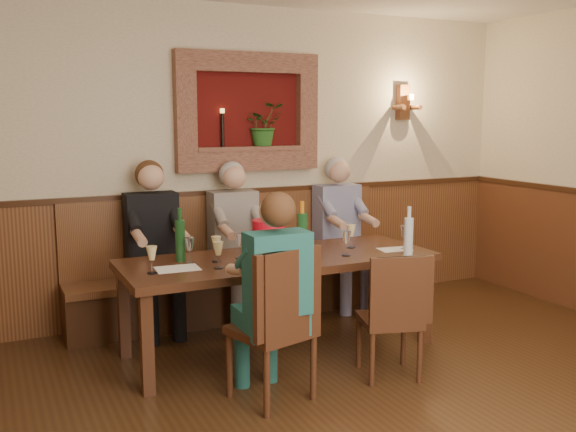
% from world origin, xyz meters
% --- Properties ---
extents(room_shell, '(6.04, 6.04, 2.82)m').
position_xyz_m(room_shell, '(0.00, 0.00, 1.89)').
color(room_shell, '#C4B594').
rests_on(room_shell, ground).
extents(wainscoting, '(6.02, 6.02, 1.15)m').
position_xyz_m(wainscoting, '(0.00, -0.00, 0.59)').
color(wainscoting, '#542A18').
rests_on(wainscoting, ground).
extents(wall_niche, '(1.36, 0.30, 1.06)m').
position_xyz_m(wall_niche, '(0.24, 2.94, 1.81)').
color(wall_niche, '#4F0D0B').
rests_on(wall_niche, ground).
extents(wall_sconce, '(0.25, 0.20, 0.35)m').
position_xyz_m(wall_sconce, '(1.90, 2.93, 1.94)').
color(wall_sconce, '#542A18').
rests_on(wall_sconce, ground).
extents(dining_table, '(2.40, 0.90, 0.75)m').
position_xyz_m(dining_table, '(0.00, 1.85, 0.68)').
color(dining_table, '#341E0F').
rests_on(dining_table, ground).
extents(bench, '(3.00, 0.45, 1.11)m').
position_xyz_m(bench, '(0.00, 2.79, 0.33)').
color(bench, '#381E0F').
rests_on(bench, ground).
extents(chair_near_left, '(0.55, 0.55, 1.02)m').
position_xyz_m(chair_near_left, '(-0.40, 1.07, 0.30)').
color(chair_near_left, '#341E0F').
rests_on(chair_near_left, ground).
extents(chair_near_right, '(0.49, 0.49, 0.89)m').
position_xyz_m(chair_near_right, '(0.49, 1.06, 0.26)').
color(chair_near_right, '#341E0F').
rests_on(chair_near_right, ground).
extents(person_bench_left, '(0.43, 0.53, 1.45)m').
position_xyz_m(person_bench_left, '(-0.76, 2.69, 0.60)').
color(person_bench_left, black).
rests_on(person_bench_left, ground).
extents(person_bench_mid, '(0.42, 0.51, 1.42)m').
position_xyz_m(person_bench_mid, '(-0.02, 2.69, 0.59)').
color(person_bench_mid, '#5D5655').
rests_on(person_bench_mid, ground).
extents(person_bench_right, '(0.42, 0.52, 1.43)m').
position_xyz_m(person_bench_right, '(1.04, 2.69, 0.59)').
color(person_bench_right, navy).
rests_on(person_bench_right, ground).
extents(person_chair_front, '(0.39, 0.48, 1.36)m').
position_xyz_m(person_chair_front, '(-0.41, 1.07, 0.56)').
color(person_chair_front, '#16404E').
rests_on(person_chair_front, ground).
extents(spittoon_bucket, '(0.32, 0.32, 0.28)m').
position_xyz_m(spittoon_bucket, '(-0.08, 1.87, 0.89)').
color(spittoon_bucket, red).
rests_on(spittoon_bucket, dining_table).
extents(wine_bottle_green_a, '(0.10, 0.10, 0.43)m').
position_xyz_m(wine_bottle_green_a, '(0.13, 1.72, 0.93)').
color(wine_bottle_green_a, '#19471E').
rests_on(wine_bottle_green_a, dining_table).
extents(wine_bottle_green_b, '(0.08, 0.08, 0.40)m').
position_xyz_m(wine_bottle_green_b, '(-0.72, 2.03, 0.91)').
color(wine_bottle_green_b, '#19471E').
rests_on(wine_bottle_green_b, dining_table).
extents(water_bottle, '(0.09, 0.09, 0.38)m').
position_xyz_m(water_bottle, '(0.92, 1.46, 0.91)').
color(water_bottle, silver).
rests_on(water_bottle, dining_table).
extents(tasting_sheet_a, '(0.32, 0.24, 0.00)m').
position_xyz_m(tasting_sheet_a, '(-0.81, 1.80, 0.75)').
color(tasting_sheet_a, white).
rests_on(tasting_sheet_a, dining_table).
extents(tasting_sheet_b, '(0.31, 0.25, 0.00)m').
position_xyz_m(tasting_sheet_b, '(-0.05, 1.73, 0.75)').
color(tasting_sheet_b, white).
rests_on(tasting_sheet_b, dining_table).
extents(tasting_sheet_c, '(0.27, 0.21, 0.00)m').
position_xyz_m(tasting_sheet_c, '(0.95, 1.68, 0.75)').
color(tasting_sheet_c, white).
rests_on(tasting_sheet_c, dining_table).
extents(tasting_sheet_d, '(0.31, 0.27, 0.00)m').
position_xyz_m(tasting_sheet_d, '(-0.32, 1.57, 0.75)').
color(tasting_sheet_d, white).
rests_on(tasting_sheet_d, dining_table).
extents(wine_glass_0, '(0.08, 0.08, 0.19)m').
position_xyz_m(wine_glass_0, '(-1.01, 1.73, 0.85)').
color(wine_glass_0, '#F2DB90').
rests_on(wine_glass_0, dining_table).
extents(wine_glass_1, '(0.08, 0.08, 0.19)m').
position_xyz_m(wine_glass_1, '(-0.68, 1.92, 0.85)').
color(wine_glass_1, white).
rests_on(wine_glass_1, dining_table).
extents(wine_glass_2, '(0.08, 0.08, 0.19)m').
position_xyz_m(wine_glass_2, '(-0.55, 1.68, 0.85)').
color(wine_glass_2, '#F2DB90').
rests_on(wine_glass_2, dining_table).
extents(wine_glass_3, '(0.08, 0.08, 0.19)m').
position_xyz_m(wine_glass_3, '(-0.30, 1.92, 0.85)').
color(wine_glass_3, white).
rests_on(wine_glass_3, dining_table).
extents(wine_glass_4, '(0.08, 0.08, 0.19)m').
position_xyz_m(wine_glass_4, '(-0.09, 1.73, 0.85)').
color(wine_glass_4, '#F2DB90').
rests_on(wine_glass_4, dining_table).
extents(wine_glass_5, '(0.08, 0.08, 0.19)m').
position_xyz_m(wine_glass_5, '(0.16, 1.91, 0.85)').
color(wine_glass_5, '#F2DB90').
rests_on(wine_glass_5, dining_table).
extents(wine_glass_6, '(0.08, 0.08, 0.19)m').
position_xyz_m(wine_glass_6, '(0.48, 1.65, 0.85)').
color(wine_glass_6, white).
rests_on(wine_glass_6, dining_table).
extents(wine_glass_7, '(0.08, 0.08, 0.19)m').
position_xyz_m(wine_glass_7, '(0.67, 1.89, 0.85)').
color(wine_glass_7, '#F2DB90').
rests_on(wine_glass_7, dining_table).
extents(wine_glass_8, '(0.08, 0.08, 0.19)m').
position_xyz_m(wine_glass_8, '(1.03, 1.66, 0.85)').
color(wine_glass_8, white).
rests_on(wine_glass_8, dining_table).
extents(wine_glass_9, '(0.08, 0.08, 0.19)m').
position_xyz_m(wine_glass_9, '(-0.24, 1.52, 0.85)').
color(wine_glass_9, '#F2DB90').
rests_on(wine_glass_9, dining_table).
extents(wine_glass_10, '(0.08, 0.08, 0.19)m').
position_xyz_m(wine_glass_10, '(-0.49, 1.88, 0.85)').
color(wine_glass_10, '#F2DB90').
rests_on(wine_glass_10, dining_table).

